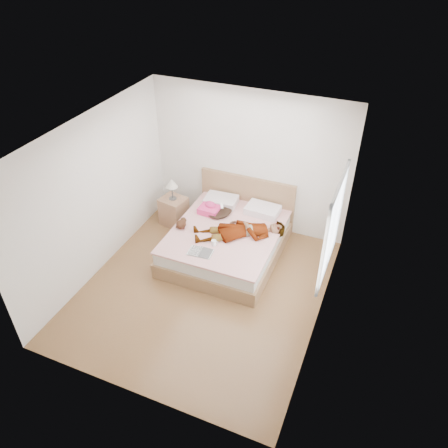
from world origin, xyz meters
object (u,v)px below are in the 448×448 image
(plush_toy, at_px, (182,224))
(coffee_mug, at_px, (214,243))
(bed, at_px, (228,238))
(woman, at_px, (240,228))
(nightstand, at_px, (174,209))
(towel, at_px, (210,209))
(phone, at_px, (222,206))
(magazine, at_px, (200,252))

(plush_toy, bearing_deg, coffee_mug, -18.74)
(bed, bearing_deg, woman, -19.55)
(coffee_mug, xyz_separation_m, nightstand, (-1.24, 0.92, -0.24))
(woman, distance_m, nightstand, 1.62)
(towel, bearing_deg, plush_toy, -113.37)
(phone, xyz_separation_m, magazine, (0.10, -1.10, -0.17))
(towel, height_order, nightstand, nightstand)
(magazine, xyz_separation_m, coffee_mug, (0.12, 0.26, 0.04))
(plush_toy, bearing_deg, nightstand, 127.93)
(woman, bearing_deg, coffee_mug, -62.47)
(woman, relative_size, coffee_mug, 12.54)
(woman, xyz_separation_m, coffee_mug, (-0.28, -0.45, -0.06))
(woman, distance_m, towel, 0.82)
(towel, xyz_separation_m, plush_toy, (-0.26, -0.59, -0.00))
(plush_toy, bearing_deg, phone, 51.64)
(phone, distance_m, plush_toy, 0.78)
(bed, relative_size, nightstand, 2.17)
(phone, xyz_separation_m, nightstand, (-1.02, 0.07, -0.37))
(phone, height_order, nightstand, nightstand)
(magazine, xyz_separation_m, plush_toy, (-0.58, 0.49, 0.07))
(coffee_mug, height_order, plush_toy, plush_toy)
(phone, bearing_deg, bed, -82.07)
(magazine, relative_size, nightstand, 0.42)
(bed, bearing_deg, nightstand, 163.05)
(phone, xyz_separation_m, plush_toy, (-0.48, -0.61, -0.10))
(towel, bearing_deg, woman, -27.68)
(bed, distance_m, nightstand, 1.32)
(woman, bearing_deg, towel, -148.28)
(bed, height_order, plush_toy, bed)
(coffee_mug, xyz_separation_m, plush_toy, (-0.70, 0.24, 0.03))
(phone, distance_m, magazine, 1.12)
(woman, distance_m, bed, 0.43)
(magazine, bearing_deg, coffee_mug, 64.28)
(nightstand, bearing_deg, phone, -4.22)
(plush_toy, height_order, nightstand, nightstand)
(woman, bearing_deg, nightstand, -137.99)
(towel, height_order, magazine, towel)
(nightstand, bearing_deg, magazine, -46.63)
(magazine, bearing_deg, plush_toy, 139.56)
(woman, height_order, plush_toy, woman)
(coffee_mug, bearing_deg, woman, 58.13)
(towel, xyz_separation_m, nightstand, (-0.79, 0.09, -0.27))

